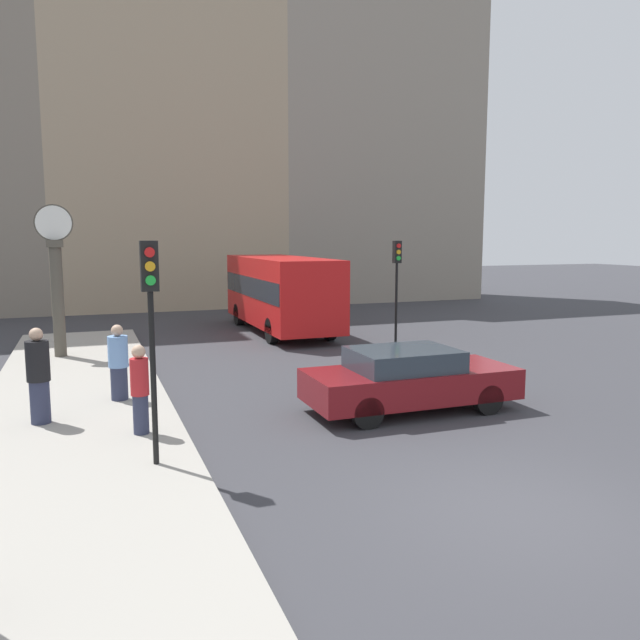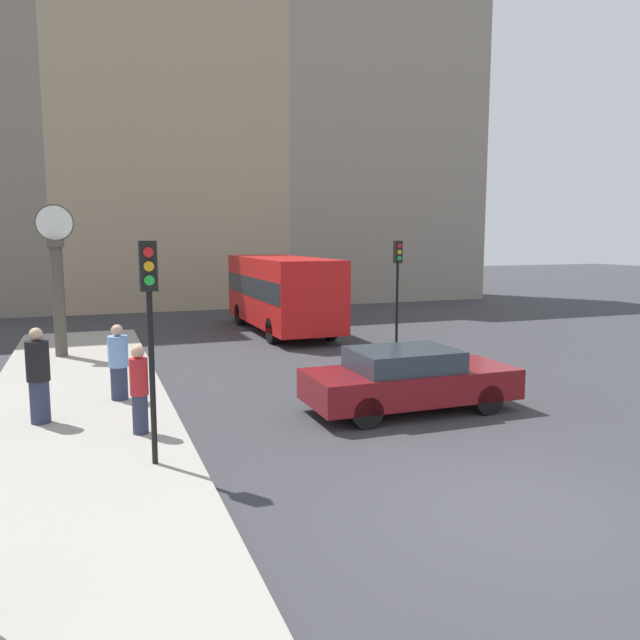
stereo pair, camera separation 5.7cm
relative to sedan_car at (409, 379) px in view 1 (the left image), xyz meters
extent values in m
plane|color=#38383D|center=(-0.99, -4.86, -0.69)|extent=(120.00, 120.00, 0.00)
cube|color=#A39E93|center=(-6.58, 3.25, -0.63)|extent=(3.83, 20.22, 0.12)
cube|color=tan|center=(-2.04, 22.23, 7.15)|extent=(11.51, 5.00, 15.67)
cube|color=gray|center=(9.68, 22.23, 8.31)|extent=(11.94, 5.00, 18.01)
cube|color=maroon|center=(0.04, 0.00, -0.10)|extent=(4.44, 1.82, 0.63)
cube|color=#2D3842|center=(-0.14, 0.00, 0.43)|extent=(2.13, 1.64, 0.44)
cylinder|color=black|center=(1.41, 0.80, -0.37)|extent=(0.63, 0.22, 0.63)
cylinder|color=black|center=(1.41, -0.80, -0.37)|extent=(0.63, 0.22, 0.63)
cylinder|color=black|center=(-1.34, 0.80, -0.37)|extent=(0.63, 0.22, 0.63)
cylinder|color=black|center=(-1.34, -0.80, -0.37)|extent=(0.63, 0.22, 0.63)
cube|color=red|center=(0.71, 11.49, 0.93)|extent=(2.41, 7.83, 2.51)
cube|color=#1E232D|center=(0.71, 11.49, 1.09)|extent=(2.44, 7.67, 0.75)
cylinder|color=black|center=(1.78, 13.92, -0.24)|extent=(0.28, 0.90, 0.90)
cylinder|color=black|center=(-0.35, 13.92, -0.24)|extent=(0.28, 0.90, 0.90)
cylinder|color=black|center=(1.78, 9.07, -0.24)|extent=(0.28, 0.90, 0.90)
cylinder|color=black|center=(-0.35, 9.07, -0.24)|extent=(0.28, 0.90, 0.90)
cylinder|color=black|center=(-5.36, -1.62, 0.79)|extent=(0.09, 0.09, 2.72)
cube|color=black|center=(-5.36, -1.62, 2.53)|extent=(0.26, 0.20, 0.76)
cylinder|color=red|center=(-5.36, -1.74, 2.74)|extent=(0.15, 0.04, 0.15)
cylinder|color=orange|center=(-5.36, -1.74, 2.53)|extent=(0.15, 0.04, 0.15)
cylinder|color=green|center=(-5.36, -1.74, 2.32)|extent=(0.15, 0.04, 0.15)
cylinder|color=black|center=(3.71, 7.71, 0.69)|extent=(0.09, 0.09, 2.76)
cube|color=black|center=(3.71, 7.71, 2.45)|extent=(0.26, 0.20, 0.76)
cylinder|color=red|center=(3.71, 7.59, 2.66)|extent=(0.15, 0.04, 0.15)
cylinder|color=orange|center=(3.71, 7.59, 2.45)|extent=(0.15, 0.04, 0.15)
cylinder|color=green|center=(3.71, 7.59, 2.24)|extent=(0.15, 0.04, 0.15)
cylinder|color=#4C473D|center=(-7.06, 8.50, 1.05)|extent=(0.35, 0.35, 3.23)
cube|color=#4C473D|center=(-7.06, 8.50, 2.77)|extent=(0.45, 0.45, 0.21)
cylinder|color=#4C473D|center=(-7.06, 8.50, 3.37)|extent=(1.07, 0.04, 1.07)
cylinder|color=white|center=(-7.06, 8.50, 3.37)|extent=(0.99, 0.06, 0.99)
cylinder|color=#2D334C|center=(-5.69, 2.65, -0.21)|extent=(0.36, 0.36, 0.73)
cylinder|color=#729ED8|center=(-5.69, 2.65, 0.50)|extent=(0.42, 0.42, 0.68)
sphere|color=tan|center=(-5.69, 2.65, 0.96)|extent=(0.25, 0.25, 0.25)
cylinder|color=#2D334C|center=(-5.45, 0.03, -0.21)|extent=(0.28, 0.28, 0.72)
cylinder|color=red|center=(-5.45, 0.03, 0.48)|extent=(0.33, 0.33, 0.67)
sphere|color=tan|center=(-5.45, 0.03, 0.94)|extent=(0.24, 0.24, 0.24)
cylinder|color=#2D334C|center=(-7.19, 1.36, -0.16)|extent=(0.36, 0.36, 0.82)
cylinder|color=black|center=(-7.19, 1.36, 0.64)|extent=(0.43, 0.43, 0.77)
sphere|color=tan|center=(-7.19, 1.36, 1.15)|extent=(0.25, 0.25, 0.25)
camera|label=1|loc=(-6.28, -11.33, 2.97)|focal=35.00mm
camera|label=2|loc=(-6.22, -11.35, 2.97)|focal=35.00mm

